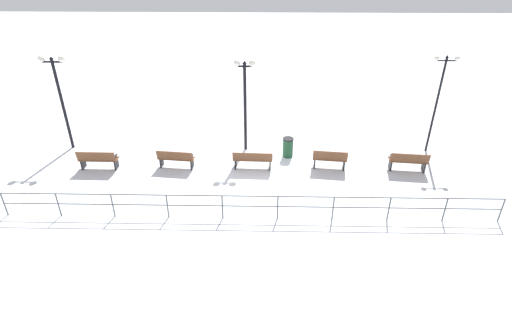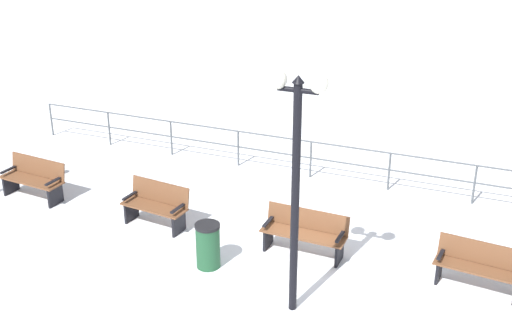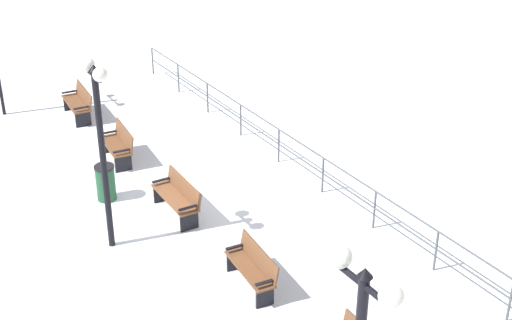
{
  "view_description": "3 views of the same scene",
  "coord_description": "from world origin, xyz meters",
  "px_view_note": "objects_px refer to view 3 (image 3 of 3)",
  "views": [
    {
      "loc": [
        -15.14,
        -0.46,
        8.89
      ],
      "look_at": [
        -0.91,
        -0.16,
        0.92
      ],
      "focal_mm": 28.34,
      "sensor_mm": 36.0,
      "label": 1
    },
    {
      "loc": [
        11.02,
        3.39,
        7.0
      ],
      "look_at": [
        -1.66,
        -1.68,
        1.11
      ],
      "focal_mm": 46.76,
      "sensor_mm": 36.0,
      "label": 2
    },
    {
      "loc": [
        6.51,
        13.81,
        9.27
      ],
      "look_at": [
        -1.67,
        0.85,
        1.36
      ],
      "focal_mm": 52.6,
      "sensor_mm": 36.0,
      "label": 3
    }
  ],
  "objects_px": {
    "lamppost_middle": "(99,124)",
    "bench_fourth": "(253,267)",
    "bench_nearest": "(79,102)",
    "trash_bin": "(106,183)",
    "bench_third": "(178,197)",
    "bench_second": "(119,144)"
  },
  "relations": [
    {
      "from": "lamppost_middle",
      "to": "bench_fourth",
      "type": "bearing_deg",
      "value": 122.12
    },
    {
      "from": "bench_nearest",
      "to": "lamppost_middle",
      "type": "xyz_separation_m",
      "value": [
        1.88,
        7.0,
        2.45
      ]
    },
    {
      "from": "bench_fourth",
      "to": "lamppost_middle",
      "type": "distance_m",
      "value": 4.25
    },
    {
      "from": "bench_fourth",
      "to": "lamppost_middle",
      "type": "relative_size",
      "value": 0.38
    },
    {
      "from": "bench_fourth",
      "to": "trash_bin",
      "type": "height_order",
      "value": "trash_bin"
    },
    {
      "from": "bench_third",
      "to": "bench_fourth",
      "type": "bearing_deg",
      "value": 91.84
    },
    {
      "from": "bench_third",
      "to": "bench_fourth",
      "type": "height_order",
      "value": "bench_third"
    },
    {
      "from": "bench_fourth",
      "to": "trash_bin",
      "type": "xyz_separation_m",
      "value": [
        1.16,
        -4.88,
        -0.01
      ]
    },
    {
      "from": "bench_fourth",
      "to": "lamppost_middle",
      "type": "bearing_deg",
      "value": -51.95
    },
    {
      "from": "lamppost_middle",
      "to": "trash_bin",
      "type": "distance_m",
      "value": 3.23
    },
    {
      "from": "bench_nearest",
      "to": "bench_second",
      "type": "height_order",
      "value": "bench_second"
    },
    {
      "from": "bench_second",
      "to": "lamppost_middle",
      "type": "distance_m",
      "value": 4.77
    },
    {
      "from": "trash_bin",
      "to": "bench_fourth",
      "type": "bearing_deg",
      "value": 103.32
    },
    {
      "from": "bench_fourth",
      "to": "bench_third",
      "type": "bearing_deg",
      "value": -84.19
    },
    {
      "from": "bench_second",
      "to": "trash_bin",
      "type": "height_order",
      "value": "bench_second"
    },
    {
      "from": "lamppost_middle",
      "to": "bench_second",
      "type": "bearing_deg",
      "value": -115.53
    },
    {
      "from": "bench_second",
      "to": "bench_fourth",
      "type": "bearing_deg",
      "value": 97.21
    },
    {
      "from": "trash_bin",
      "to": "bench_nearest",
      "type": "bearing_deg",
      "value": -103.36
    },
    {
      "from": "bench_third",
      "to": "lamppost_middle",
      "type": "distance_m",
      "value": 3.11
    },
    {
      "from": "bench_second",
      "to": "bench_nearest",
      "type": "bearing_deg",
      "value": -85.57
    },
    {
      "from": "bench_nearest",
      "to": "trash_bin",
      "type": "bearing_deg",
      "value": 82.07
    },
    {
      "from": "bench_third",
      "to": "bench_second",
      "type": "bearing_deg",
      "value": -86.58
    }
  ]
}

